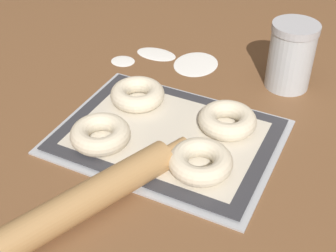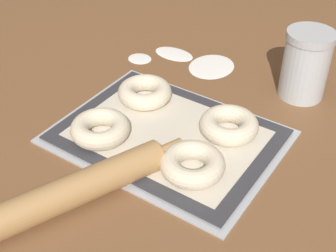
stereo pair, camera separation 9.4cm
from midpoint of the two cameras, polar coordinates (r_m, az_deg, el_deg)
The scene contains 12 objects.
ground_plane at distance 0.91m, azimuth -2.66°, elevation -1.13°, with size 2.80×2.80×0.00m, color brown.
baking_tray at distance 0.90m, azimuth -2.98°, elevation -1.38°, with size 0.42×0.32×0.01m.
baking_mat at distance 0.90m, azimuth -2.99°, elevation -1.11°, with size 0.40×0.29×0.00m.
bagel_front_left at distance 0.88m, azimuth -11.28°, elevation -1.10°, with size 0.11×0.11×0.04m.
bagel_front_right at distance 0.81m, azimuth 0.67°, elevation -4.51°, with size 0.11×0.11×0.04m.
bagel_back_left at distance 0.98m, azimuth -6.49°, elevation 3.77°, with size 0.11×0.11×0.04m.
bagel_back_right at distance 0.90m, azimuth 4.31°, elevation 0.59°, with size 0.11×0.11×0.04m.
flour_canister at distance 1.04m, azimuth 12.29°, elevation 8.29°, with size 0.10×0.10×0.15m.
rolling_pin at distance 0.77m, azimuth -13.12°, elevation -8.70°, with size 0.18×0.39×0.06m.
flour_patch_near at distance 1.13m, azimuth 1.04°, elevation 7.53°, with size 0.10×0.12×0.00m.
flour_patch_far at distance 1.18m, azimuth -3.75°, elevation 8.71°, with size 0.10×0.06×0.00m.
flour_patch_side at distance 1.16m, azimuth -7.86°, elevation 7.82°, with size 0.06×0.05×0.00m.
Camera 1 is at (0.31, -0.64, 0.57)m, focal length 50.00 mm.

